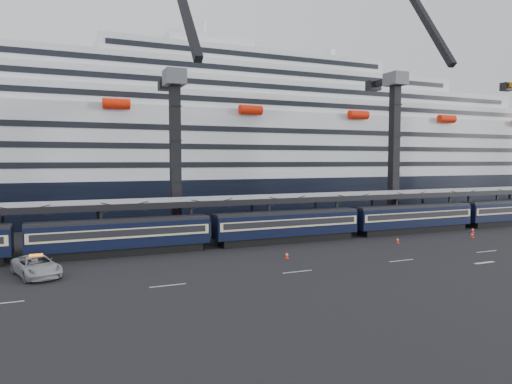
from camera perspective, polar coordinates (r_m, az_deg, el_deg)
ground at (r=53.66m, az=16.56°, el=-7.18°), size 260.00×260.00×0.00m
lane_markings at (r=55.64m, az=26.59°, el=-7.03°), size 111.00×4.27×0.02m
train at (r=58.83m, az=6.86°, el=-3.89°), size 133.05×3.00×4.05m
canopy at (r=64.28m, az=8.72°, el=-0.51°), size 130.00×6.25×5.53m
cruise_ship at (r=92.50m, az=-2.28°, el=5.29°), size 214.09×28.84×34.00m
crane_dark_near at (r=60.75m, az=-9.97°, el=5.52°), size 4.50×17.75×35.08m
crane_dark_mid at (r=75.85m, az=17.10°, el=6.17°), size 4.50×18.24×39.64m
pickup_truck at (r=45.22m, az=-25.76°, el=-8.33°), size 4.83×7.12×1.81m
traffic_cone_b at (r=45.22m, az=-23.50°, el=-8.94°), size 0.39×0.39×0.78m
traffic_cone_c at (r=48.17m, az=3.87°, el=-7.83°), size 0.39×0.39×0.78m
traffic_cone_d at (r=59.44m, az=17.28°, el=-5.74°), size 0.39×0.39×0.78m
traffic_cone_e at (r=71.77m, az=25.47°, el=-4.28°), size 0.40×0.40×0.80m
traffic_cone_f at (r=67.10m, az=25.42°, el=-4.82°), size 0.42×0.42×0.83m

